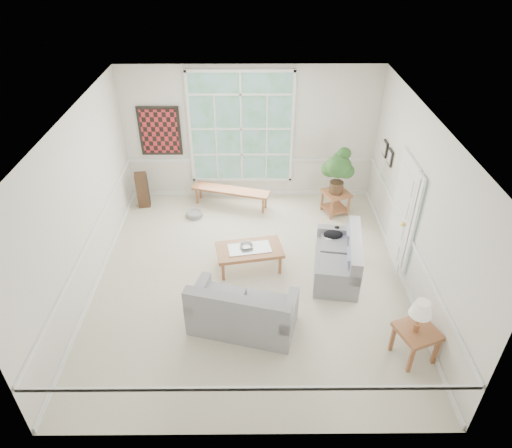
{
  "coord_description": "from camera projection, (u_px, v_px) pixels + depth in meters",
  "views": [
    {
      "loc": [
        0.05,
        -6.28,
        5.46
      ],
      "look_at": [
        0.1,
        0.2,
        1.05
      ],
      "focal_mm": 32.0,
      "sensor_mm": 36.0,
      "label": 1
    }
  ],
  "objects": [
    {
      "name": "pewter_bowl",
      "position": [
        246.0,
        246.0,
        8.28
      ],
      "size": [
        0.36,
        0.36,
        0.07
      ],
      "primitive_type": "imported",
      "rotation": [
        0.0,
        0.0,
        0.29
      ],
      "color": "#9C9CA2",
      "rests_on": "coffee_table"
    },
    {
      "name": "wall_frame_far",
      "position": [
        385.0,
        149.0,
        9.18
      ],
      "size": [
        0.04,
        0.26,
        0.32
      ],
      "primitive_type": "cube",
      "color": "black",
      "rests_on": "wall_right"
    },
    {
      "name": "loveseat_front",
      "position": [
        243.0,
        305.0,
        7.07
      ],
      "size": [
        1.78,
        1.22,
        0.88
      ],
      "primitive_type": "cube",
      "rotation": [
        0.0,
        0.0,
        -0.25
      ],
      "color": "gray",
      "rests_on": "floor"
    },
    {
      "name": "floor",
      "position": [
        251.0,
        278.0,
        8.27
      ],
      "size": [
        5.5,
        6.0,
        0.01
      ],
      "primitive_type": "cube",
      "color": "beige",
      "rests_on": "ground"
    },
    {
      "name": "window_back",
      "position": [
        241.0,
        129.0,
        9.78
      ],
      "size": [
        2.3,
        0.08,
        2.4
      ],
      "primitive_type": "cube",
      "color": "white",
      "rests_on": "wall_back"
    },
    {
      "name": "wall_frame_near",
      "position": [
        390.0,
        157.0,
        8.85
      ],
      "size": [
        0.04,
        0.26,
        0.32
      ],
      "primitive_type": "cube",
      "color": "black",
      "rests_on": "wall_right"
    },
    {
      "name": "entry_door",
      "position": [
        401.0,
        211.0,
        8.18
      ],
      "size": [
        0.08,
        0.9,
        2.1
      ],
      "primitive_type": "cube",
      "color": "white",
      "rests_on": "floor"
    },
    {
      "name": "table_lamp",
      "position": [
        419.0,
        316.0,
        6.34
      ],
      "size": [
        0.38,
        0.38,
        0.55
      ],
      "primitive_type": null,
      "rotation": [
        0.0,
        0.0,
        0.2
      ],
      "color": "white",
      "rests_on": "side_table"
    },
    {
      "name": "window_bench",
      "position": [
        231.0,
        197.0,
        10.22
      ],
      "size": [
        1.77,
        0.81,
        0.41
      ],
      "primitive_type": "cube",
      "rotation": [
        0.0,
        0.0,
        -0.28
      ],
      "color": "brown",
      "rests_on": "floor"
    },
    {
      "name": "houseplant",
      "position": [
        338.0,
        171.0,
        9.49
      ],
      "size": [
        0.71,
        0.71,
        1.01
      ],
      "primitive_type": null,
      "rotation": [
        0.0,
        0.0,
        0.22
      ],
      "color": "#2A5624",
      "rests_on": "end_table"
    },
    {
      "name": "cat",
      "position": [
        333.0,
        234.0,
        8.54
      ],
      "size": [
        0.39,
        0.29,
        0.17
      ],
      "primitive_type": "ellipsoid",
      "rotation": [
        0.0,
        0.0,
        0.1
      ],
      "color": "black",
      "rests_on": "loveseat_right"
    },
    {
      "name": "door_sidelight",
      "position": [
        412.0,
        226.0,
        7.61
      ],
      "size": [
        0.08,
        0.26,
        1.9
      ],
      "primitive_type": "cube",
      "color": "white",
      "rests_on": "wall_right"
    },
    {
      "name": "end_table",
      "position": [
        335.0,
        202.0,
        9.94
      ],
      "size": [
        0.67,
        0.67,
        0.52
      ],
      "primitive_type": "cube",
      "rotation": [
        0.0,
        0.0,
        0.36
      ],
      "color": "brown",
      "rests_on": "floor"
    },
    {
      "name": "pet_bed",
      "position": [
        195.0,
        214.0,
        9.93
      ],
      "size": [
        0.49,
        0.49,
        0.11
      ],
      "primitive_type": "cylinder",
      "rotation": [
        0.0,
        0.0,
        0.38
      ],
      "color": "gray",
      "rests_on": "floor"
    },
    {
      "name": "coffee_table",
      "position": [
        250.0,
        258.0,
        8.39
      ],
      "size": [
        1.29,
        0.85,
        0.44
      ],
      "primitive_type": "cube",
      "rotation": [
        0.0,
        0.0,
        0.18
      ],
      "color": "brown",
      "rests_on": "floor"
    },
    {
      "name": "side_table",
      "position": [
        414.0,
        343.0,
        6.66
      ],
      "size": [
        0.7,
        0.7,
        0.55
      ],
      "primitive_type": "cube",
      "rotation": [
        0.0,
        0.0,
        0.36
      ],
      "color": "brown",
      "rests_on": "floor"
    },
    {
      "name": "floor_speaker",
      "position": [
        142.0,
        190.0,
        10.08
      ],
      "size": [
        0.29,
        0.24,
        0.82
      ],
      "primitive_type": "cube",
      "rotation": [
        0.0,
        0.0,
        0.17
      ],
      "color": "#412A1A",
      "rests_on": "floor"
    },
    {
      "name": "wall_back",
      "position": [
        250.0,
        134.0,
        9.9
      ],
      "size": [
        5.5,
        0.02,
        3.0
      ],
      "primitive_type": "cube",
      "color": "silver",
      "rests_on": "ground"
    },
    {
      "name": "ceiling",
      "position": [
        249.0,
        120.0,
        6.57
      ],
      "size": [
        5.5,
        6.0,
        0.02
      ],
      "primitive_type": "cube",
      "color": "white",
      "rests_on": "ground"
    },
    {
      "name": "wall_right",
      "position": [
        418.0,
        207.0,
        7.43
      ],
      "size": [
        0.02,
        6.0,
        3.0
      ],
      "primitive_type": "cube",
      "color": "silver",
      "rests_on": "ground"
    },
    {
      "name": "wall_art",
      "position": [
        160.0,
        131.0,
        9.79
      ],
      "size": [
        0.9,
        0.06,
        1.1
      ],
      "primitive_type": "cube",
      "color": "#5D171A",
      "rests_on": "wall_back"
    },
    {
      "name": "wall_front",
      "position": [
        249.0,
        356.0,
        4.94
      ],
      "size": [
        5.5,
        0.02,
        3.0
      ],
      "primitive_type": "cube",
      "color": "silver",
      "rests_on": "ground"
    },
    {
      "name": "loveseat_right",
      "position": [
        337.0,
        256.0,
        8.16
      ],
      "size": [
        0.99,
        1.58,
        0.8
      ],
      "primitive_type": "cube",
      "rotation": [
        0.0,
        0.0,
        -0.15
      ],
      "color": "gray",
      "rests_on": "floor"
    },
    {
      "name": "wall_left",
      "position": [
        81.0,
        209.0,
        7.4
      ],
      "size": [
        0.02,
        6.0,
        3.0
      ],
      "primitive_type": "cube",
      "color": "silver",
      "rests_on": "ground"
    }
  ]
}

